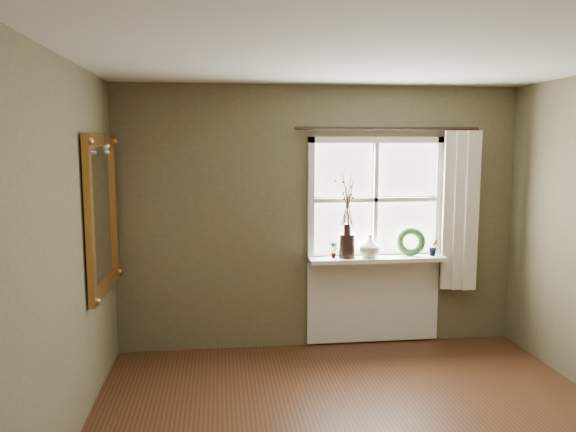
# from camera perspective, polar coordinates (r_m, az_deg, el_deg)

# --- Properties ---
(ceiling) EXTENTS (4.50, 4.50, 0.00)m
(ceiling) POSITION_cam_1_polar(r_m,az_deg,el_deg) (3.38, 10.58, 16.89)
(ceiling) COLOR silver
(ceiling) RESTS_ON ground
(wall_back) EXTENTS (4.00, 0.10, 2.60)m
(wall_back) POSITION_cam_1_polar(r_m,az_deg,el_deg) (5.62, 3.21, -0.14)
(wall_back) COLOR brown
(wall_back) RESTS_ON ground
(wall_left) EXTENTS (0.10, 4.50, 2.60)m
(wall_left) POSITION_cam_1_polar(r_m,az_deg,el_deg) (3.44, -24.91, -5.65)
(wall_left) COLOR brown
(wall_left) RESTS_ON ground
(window_frame) EXTENTS (1.36, 0.06, 1.24)m
(window_frame) POSITION_cam_1_polar(r_m,az_deg,el_deg) (5.66, 8.85, 1.66)
(window_frame) COLOR white
(window_frame) RESTS_ON wall_back
(window_sill) EXTENTS (1.36, 0.26, 0.04)m
(window_sill) POSITION_cam_1_polar(r_m,az_deg,el_deg) (5.64, 9.03, -4.32)
(window_sill) COLOR white
(window_sill) RESTS_ON wall_back
(window_apron) EXTENTS (1.36, 0.04, 0.88)m
(window_apron) POSITION_cam_1_polar(r_m,az_deg,el_deg) (5.85, 8.65, -8.34)
(window_apron) COLOR white
(window_apron) RESTS_ON ground
(dark_jug) EXTENTS (0.17, 0.17, 0.24)m
(dark_jug) POSITION_cam_1_polar(r_m,az_deg,el_deg) (5.54, 6.00, -3.03)
(dark_jug) COLOR black
(dark_jug) RESTS_ON window_sill
(cream_vase) EXTENTS (0.28, 0.28, 0.22)m
(cream_vase) POSITION_cam_1_polar(r_m,az_deg,el_deg) (5.59, 8.28, -3.04)
(cream_vase) COLOR silver
(cream_vase) RESTS_ON window_sill
(wreath) EXTENTS (0.31, 0.20, 0.29)m
(wreath) POSITION_cam_1_polar(r_m,az_deg,el_deg) (5.76, 12.35, -2.86)
(wreath) COLOR #2B4A20
(wreath) RESTS_ON window_sill
(potted_plant_left) EXTENTS (0.10, 0.08, 0.17)m
(potted_plant_left) POSITION_cam_1_polar(r_m,az_deg,el_deg) (5.51, 4.63, -3.43)
(potted_plant_left) COLOR #2B4A20
(potted_plant_left) RESTS_ON window_sill
(potted_plant_right) EXTENTS (0.11, 0.09, 0.17)m
(potted_plant_right) POSITION_cam_1_polar(r_m,az_deg,el_deg) (5.80, 14.57, -3.09)
(potted_plant_right) COLOR #2B4A20
(potted_plant_right) RESTS_ON window_sill
(curtain) EXTENTS (0.36, 0.12, 1.59)m
(curtain) POSITION_cam_1_polar(r_m,az_deg,el_deg) (5.86, 17.02, 0.49)
(curtain) COLOR silver
(curtain) RESTS_ON wall_back
(curtain_rod) EXTENTS (1.84, 0.03, 0.03)m
(curtain_rod) POSITION_cam_1_polar(r_m,az_deg,el_deg) (5.60, 10.15, 8.75)
(curtain_rod) COLOR black
(curtain_rod) RESTS_ON wall_back
(gilt_mirror) EXTENTS (0.10, 1.10, 1.31)m
(gilt_mirror) POSITION_cam_1_polar(r_m,az_deg,el_deg) (4.94, -18.31, 0.22)
(gilt_mirror) COLOR white
(gilt_mirror) RESTS_ON wall_left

